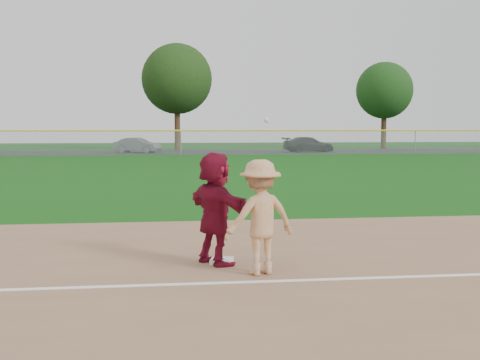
{
  "coord_description": "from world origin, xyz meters",
  "views": [
    {
      "loc": [
        -1.36,
        -9.21,
        2.24
      ],
      "look_at": [
        0.0,
        1.5,
        1.3
      ],
      "focal_mm": 45.0,
      "sensor_mm": 36.0,
      "label": 1
    }
  ],
  "objects": [
    {
      "name": "first_base",
      "position": [
        -0.43,
        0.49,
        0.06
      ],
      "size": [
        0.43,
        0.43,
        0.08
      ],
      "primitive_type": "cube",
      "rotation": [
        0.0,
        0.0,
        -0.25
      ],
      "color": "white",
      "rests_on": "infield_dirt"
    },
    {
      "name": "base_runner",
      "position": [
        -0.54,
        0.45,
        0.94
      ],
      "size": [
        1.31,
        1.75,
        1.84
      ],
      "primitive_type": "imported",
      "rotation": [
        0.0,
        0.0,
        2.09
      ],
      "color": "maroon",
      "rests_on": "infield_dirt"
    },
    {
      "name": "first_base_play",
      "position": [
        0.08,
        -0.32,
        0.89
      ],
      "size": [
        1.27,
        0.97,
        2.38
      ],
      "color": "#ACACAF",
      "rests_on": "infield_dirt"
    },
    {
      "name": "parking_asphalt",
      "position": [
        0.0,
        46.0,
        0.01
      ],
      "size": [
        120.0,
        10.0,
        0.01
      ],
      "primitive_type": "cube",
      "color": "black",
      "rests_on": "ground"
    },
    {
      "name": "ground",
      "position": [
        0.0,
        0.0,
        0.0
      ],
      "size": [
        160.0,
        160.0,
        0.0
      ],
      "primitive_type": "plane",
      "color": "#104A0E",
      "rests_on": "ground"
    },
    {
      "name": "car_right",
      "position": [
        11.83,
        44.74,
        0.7
      ],
      "size": [
        4.95,
        2.54,
        1.37
      ],
      "primitive_type": "imported",
      "rotation": [
        0.0,
        0.0,
        1.71
      ],
      "color": "black",
      "rests_on": "parking_asphalt"
    },
    {
      "name": "car_mid",
      "position": [
        -3.69,
        44.91,
        0.68
      ],
      "size": [
        4.3,
        2.84,
        1.34
      ],
      "primitive_type": "imported",
      "rotation": [
        0.0,
        0.0,
        1.19
      ],
      "color": "slate",
      "rests_on": "parking_asphalt"
    },
    {
      "name": "outfield_fence",
      "position": [
        0.0,
        40.0,
        1.96
      ],
      "size": [
        110.0,
        0.12,
        110.0
      ],
      "color": "#999EA0",
      "rests_on": "ground"
    },
    {
      "name": "tree_3",
      "position": [
        22.0,
        52.8,
        6.16
      ],
      "size": [
        6.0,
        6.0,
        9.19
      ],
      "color": "#352113",
      "rests_on": "ground"
    },
    {
      "name": "foul_line",
      "position": [
        0.0,
        -0.8,
        0.03
      ],
      "size": [
        60.0,
        0.1,
        0.01
      ],
      "primitive_type": "cube",
      "color": "white",
      "rests_on": "infield_dirt"
    },
    {
      "name": "tree_2",
      "position": [
        0.0,
        51.5,
        7.06
      ],
      "size": [
        7.0,
        7.0,
        10.58
      ],
      "color": "#3C2616",
      "rests_on": "ground"
    }
  ]
}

